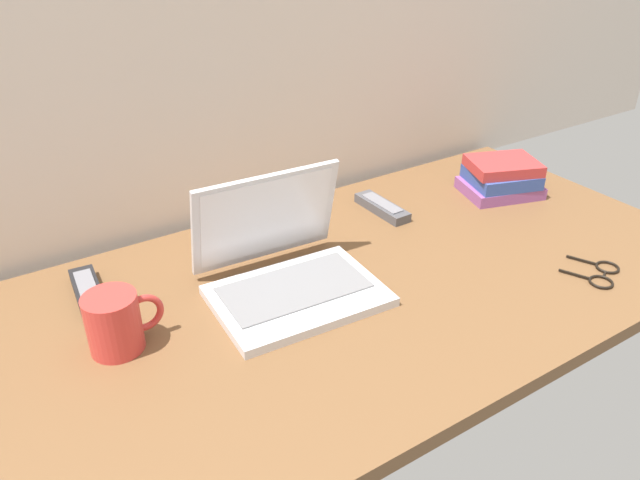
# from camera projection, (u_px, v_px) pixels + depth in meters

# --- Properties ---
(desk) EXTENTS (1.60, 0.76, 0.03)m
(desk) POSITION_uv_depth(u_px,v_px,m) (339.00, 294.00, 1.20)
(desk) COLOR brown
(desk) RESTS_ON ground
(laptop) EXTENTS (0.32, 0.29, 0.21)m
(laptop) POSITION_uv_depth(u_px,v_px,m) (286.00, 268.00, 1.16)
(laptop) COLOR silver
(laptop) RESTS_ON desk
(coffee_mug) EXTENTS (0.13, 0.09, 0.10)m
(coffee_mug) POSITION_uv_depth(u_px,v_px,m) (115.00, 322.00, 1.01)
(coffee_mug) COLOR red
(coffee_mug) RESTS_ON desk
(remote_control_near) EXTENTS (0.05, 0.16, 0.02)m
(remote_control_near) POSITION_uv_depth(u_px,v_px,m) (382.00, 207.00, 1.46)
(remote_control_near) COLOR #4C4C51
(remote_control_near) RESTS_ON desk
(remote_control_far) EXTENTS (0.06, 0.16, 0.02)m
(remote_control_far) POSITION_uv_depth(u_px,v_px,m) (88.00, 291.00, 1.16)
(remote_control_far) COLOR black
(remote_control_far) RESTS_ON desk
(eyeglasses) EXTENTS (0.12, 0.13, 0.01)m
(eyeglasses) POSITION_uv_depth(u_px,v_px,m) (602.00, 274.00, 1.22)
(eyeglasses) COLOR black
(eyeglasses) RESTS_ON desk
(book_stack) EXTENTS (0.21, 0.18, 0.09)m
(book_stack) POSITION_uv_depth(u_px,v_px,m) (501.00, 178.00, 1.54)
(book_stack) COLOR #8C4C8C
(book_stack) RESTS_ON desk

